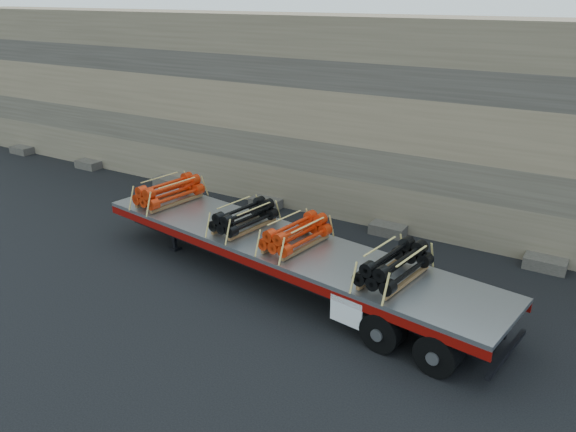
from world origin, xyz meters
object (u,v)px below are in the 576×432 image
bundle_midfront (244,217)px  bundle_rear (394,266)px  bundle_midrear (296,234)px  bundle_front (169,192)px  trailer (283,262)px

bundle_midfront → bundle_rear: bearing=0.0°
bundle_midfront → bundle_midrear: size_ratio=0.98×
bundle_front → bundle_rear: bearing=0.0°
trailer → bundle_midrear: size_ratio=6.40×
bundle_front → bundle_rear: bundle_front is taller
bundle_front → bundle_midrear: bearing=-0.0°
bundle_front → trailer: bearing=0.0°
bundle_front → bundle_midfront: (3.35, -0.49, -0.03)m
bundle_front → bundle_midrear: size_ratio=1.07×
bundle_midfront → trailer: bearing=0.0°
bundle_midfront → bundle_midrear: bearing=-0.0°
bundle_midfront → bundle_front: bearing=180.0°
bundle_front → bundle_midfront: size_ratio=1.09×
trailer → bundle_front: (-4.83, 0.71, 1.02)m
bundle_midrear → bundle_rear: bearing=0.0°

